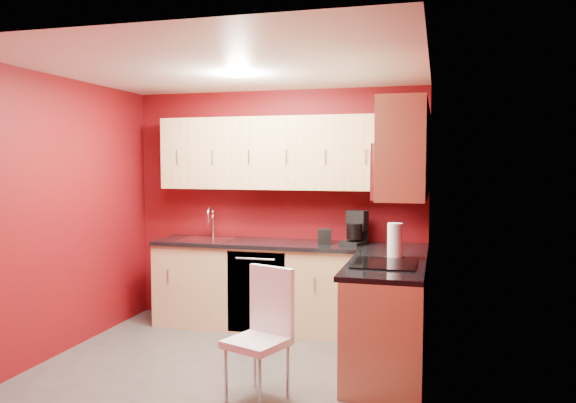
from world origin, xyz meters
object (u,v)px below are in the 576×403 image
at_px(microwave, 401,171).
at_px(paper_towel, 395,241).
at_px(sink, 207,236).
at_px(dining_chair, 257,335).
at_px(coffee_maker, 354,228).
at_px(napkin_holder, 325,236).

distance_m(microwave, paper_towel, 0.68).
bearing_deg(sink, dining_chair, -56.76).
height_order(microwave, coffee_maker, microwave).
bearing_deg(dining_chair, microwave, 57.78).
bearing_deg(paper_towel, napkin_holder, 137.21).
height_order(coffee_maker, dining_chair, coffee_maker).
relative_size(napkin_holder, dining_chair, 0.15).
xyz_separation_m(coffee_maker, dining_chair, (-0.44, -1.75, -0.60)).
distance_m(microwave, napkin_holder, 1.46).
xyz_separation_m(sink, dining_chair, (1.13, -1.73, -0.47)).
bearing_deg(dining_chair, napkin_holder, 105.87).
relative_size(microwave, paper_towel, 2.51).
distance_m(sink, dining_chair, 2.12).
bearing_deg(napkin_holder, paper_towel, -42.79).
height_order(sink, napkin_holder, sink).
bearing_deg(paper_towel, microwave, -79.38).
bearing_deg(microwave, coffee_maker, 116.74).
bearing_deg(microwave, sink, 154.40).
bearing_deg(paper_towel, coffee_maker, 122.76).
distance_m(microwave, coffee_maker, 1.29).
bearing_deg(napkin_holder, sink, -179.63).
xyz_separation_m(sink, napkin_holder, (1.28, 0.01, 0.04)).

